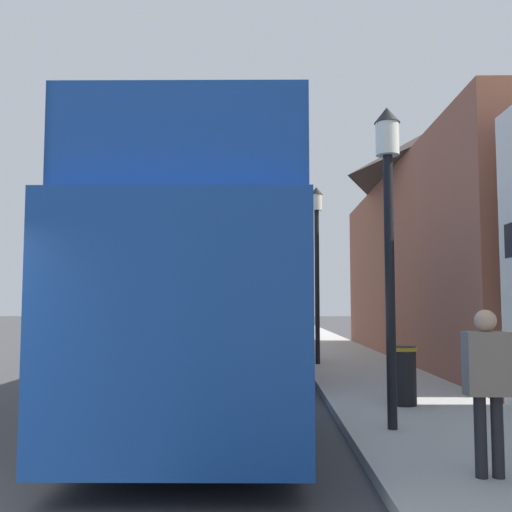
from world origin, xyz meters
TOP-DOWN VIEW (x-y plane):
  - ground_plane at (0.00, 21.00)m, footprint 144.00×144.00m
  - sidewalk at (5.99, 18.00)m, footprint 2.85×108.00m
  - brick_terrace_rear at (10.42, 15.32)m, footprint 6.00×17.10m
  - tour_bus at (2.62, 6.30)m, footprint 2.65×10.34m
  - parked_car_ahead_of_bus at (3.46, 13.78)m, footprint 1.83×4.00m
  - pedestrian_nearest at (5.63, 1.72)m, footprint 0.41×0.23m
  - lamp_post_nearest at (5.18, 3.94)m, footprint 0.35×0.35m
  - lamp_post_second at (4.93, 12.68)m, footprint 0.35×0.35m
  - litter_bin at (5.75, 5.85)m, footprint 0.48×0.48m

SIDE VIEW (x-z plane):
  - ground_plane at x=0.00m, z-range 0.00..0.00m
  - sidewalk at x=5.99m, z-range 0.00..0.14m
  - litter_bin at x=5.75m, z-range 0.17..1.12m
  - parked_car_ahead_of_bus at x=3.46m, z-range -0.05..1.40m
  - pedestrian_nearest at x=5.63m, z-range 0.30..1.88m
  - tour_bus at x=2.62m, z-range -0.15..3.76m
  - lamp_post_nearest at x=5.18m, z-range 0.99..5.32m
  - lamp_post_second at x=4.93m, z-range 1.06..6.03m
  - brick_terrace_rear at x=10.42m, z-range 0.00..8.36m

